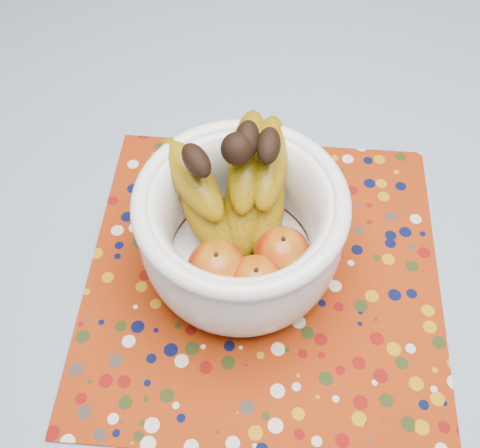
{
  "coord_description": "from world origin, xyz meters",
  "views": [
    {
      "loc": [
        -0.16,
        -0.42,
        1.4
      ],
      "look_at": [
        -0.08,
        -0.05,
        0.85
      ],
      "focal_mm": 42.0,
      "sensor_mm": 36.0,
      "label": 1
    }
  ],
  "objects": [
    {
      "name": "fruit_bowl",
      "position": [
        -0.08,
        -0.05,
        0.86
      ],
      "size": [
        0.25,
        0.27,
        0.2
      ],
      "color": "white",
      "rests_on": "placemat"
    },
    {
      "name": "placemat",
      "position": [
        -0.06,
        -0.08,
        0.76
      ],
      "size": [
        0.56,
        0.56,
        0.0
      ],
      "primitive_type": "cube",
      "rotation": [
        0.0,
        0.0,
        -0.29
      ],
      "color": "maroon",
      "rests_on": "tablecloth"
    },
    {
      "name": "tablecloth",
      "position": [
        0.0,
        0.0,
        0.76
      ],
      "size": [
        1.32,
        1.32,
        0.01
      ],
      "primitive_type": "cube",
      "color": "slate",
      "rests_on": "table"
    },
    {
      "name": "table",
      "position": [
        0.0,
        0.0,
        0.67
      ],
      "size": [
        1.2,
        1.2,
        0.75
      ],
      "color": "brown",
      "rests_on": "ground"
    }
  ]
}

